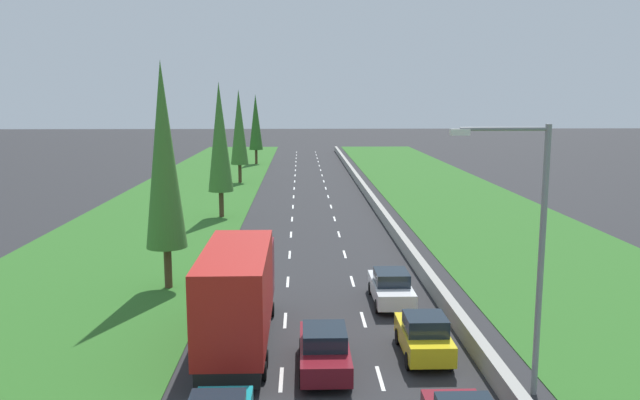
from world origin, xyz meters
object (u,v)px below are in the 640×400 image
yellow_hatchback_right_lane (424,336)px  poplar_tree_third (220,138)px  maroon_sedan_centre_lane (324,349)px  poplar_tree_fifth (256,122)px  white_sedan_right_lane (391,287)px  poplar_tree_second (164,156)px  red_box_truck_left_lane (239,294)px  street_light_mast (532,242)px  poplar_tree_fourth (239,127)px

yellow_hatchback_right_lane → poplar_tree_third: (-11.30, 29.26, 5.81)m
maroon_sedan_centre_lane → poplar_tree_fifth: size_ratio=0.43×
maroon_sedan_centre_lane → yellow_hatchback_right_lane: bearing=16.2°
yellow_hatchback_right_lane → white_sedan_right_lane: (-0.35, 6.40, -0.02)m
poplar_tree_second → poplar_tree_fifth: 63.53m
maroon_sedan_centre_lane → red_box_truck_left_lane: bearing=144.4°
poplar_tree_second → white_sedan_right_lane: bearing=-14.2°
poplar_tree_third → street_light_mast: 35.40m
poplar_tree_third → street_light_mast: size_ratio=1.24×
yellow_hatchback_right_lane → maroon_sedan_centre_lane: yellow_hatchback_right_lane is taller
poplar_tree_second → maroon_sedan_centre_lane: bearing=-53.2°
poplar_tree_third → poplar_tree_fifth: size_ratio=1.06×
maroon_sedan_centre_lane → poplar_tree_second: size_ratio=0.38×
white_sedan_right_lane → poplar_tree_fifth: poplar_tree_fifth is taller
white_sedan_right_lane → street_light_mast: bearing=-72.1°
maroon_sedan_centre_lane → street_light_mast: 8.21m
yellow_hatchback_right_lane → poplar_tree_fifth: 73.86m
maroon_sedan_centre_lane → poplar_tree_fifth: poplar_tree_fifth is taller
red_box_truck_left_lane → poplar_tree_fifth: bearing=93.4°
red_box_truck_left_lane → poplar_tree_second: bearing=119.1°
yellow_hatchback_right_lane → poplar_tree_third: size_ratio=0.35×
poplar_tree_second → street_light_mast: (14.36, -12.45, -1.68)m
maroon_sedan_centre_lane → poplar_tree_fourth: poplar_tree_fourth is taller
poplar_tree_fifth → street_light_mast: (14.15, -75.97, -1.08)m
maroon_sedan_centre_lane → poplar_tree_third: 31.82m
maroon_sedan_centre_lane → street_light_mast: street_light_mast is taller
maroon_sedan_centre_lane → poplar_tree_second: bearing=126.8°
maroon_sedan_centre_lane → poplar_tree_fourth: bearing=98.7°
red_box_truck_left_lane → poplar_tree_second: 10.32m
yellow_hatchback_right_lane → maroon_sedan_centre_lane: size_ratio=0.87×
poplar_tree_fourth → poplar_tree_third: bearing=-88.7°
yellow_hatchback_right_lane → maroon_sedan_centre_lane: (-3.85, -1.12, -0.02)m
white_sedan_right_lane → street_light_mast: size_ratio=0.50×
white_sedan_right_lane → poplar_tree_fifth: (-11.04, 66.37, 5.50)m
white_sedan_right_lane → poplar_tree_fifth: 67.51m
street_light_mast → poplar_tree_third: bearing=113.4°
yellow_hatchback_right_lane → poplar_tree_fourth: bearing=103.0°
yellow_hatchback_right_lane → poplar_tree_fifth: (-11.39, 72.77, 5.47)m
poplar_tree_fifth → poplar_tree_fourth: bearing=-91.1°
poplar_tree_third → poplar_tree_fourth: bearing=91.3°
red_box_truck_left_lane → poplar_tree_fourth: (-4.67, 49.86, 4.32)m
maroon_sedan_centre_lane → poplar_tree_third: bearing=103.8°
white_sedan_right_lane → poplar_tree_second: poplar_tree_second is taller
poplar_tree_third → poplar_tree_fourth: size_ratio=1.03×
poplar_tree_second → street_light_mast: bearing=-40.9°
red_box_truck_left_lane → maroon_sedan_centre_lane: bearing=-35.6°
red_box_truck_left_lane → poplar_tree_third: (-4.16, 28.02, 4.46)m
poplar_tree_fifth → street_light_mast: bearing=-79.5°
poplar_tree_third → street_light_mast: poplar_tree_third is taller
poplar_tree_fourth → white_sedan_right_lane: bearing=-75.6°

